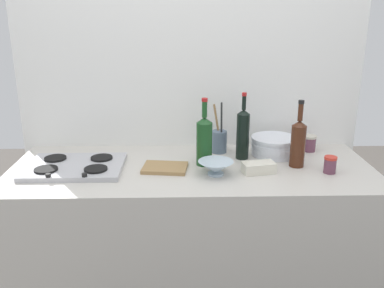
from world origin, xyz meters
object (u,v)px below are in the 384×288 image
(condiment_jar_rear, at_px, (330,165))
(cutting_board, at_px, (165,168))
(plate_stack, at_px, (274,146))
(wine_bottle_mid_left, at_px, (243,133))
(wine_bottle_mid_right, at_px, (298,142))
(mixing_bowl, at_px, (216,167))
(condiment_jar_front, at_px, (309,143))
(stovetop_hob, at_px, (75,166))
(butter_dish, at_px, (259,168))
(wine_bottle_leftmost, at_px, (204,140))
(utensil_crock, at_px, (219,141))

(condiment_jar_rear, bearing_deg, cutting_board, 175.44)
(plate_stack, distance_m, wine_bottle_mid_left, 0.21)
(condiment_jar_rear, bearing_deg, wine_bottle_mid_right, 144.51)
(wine_bottle_mid_right, height_order, mixing_bowl, wine_bottle_mid_right)
(mixing_bowl, distance_m, cutting_board, 0.25)
(wine_bottle_mid_right, relative_size, condiment_jar_front, 3.83)
(plate_stack, distance_m, condiment_jar_front, 0.21)
(stovetop_hob, relative_size, butter_dish, 3.05)
(condiment_jar_rear, bearing_deg, plate_stack, 128.00)
(plate_stack, bearing_deg, mixing_bowl, -140.45)
(condiment_jar_rear, bearing_deg, wine_bottle_leftmost, 167.79)
(cutting_board, bearing_deg, butter_dish, -6.40)
(butter_dish, relative_size, utensil_crock, 0.55)
(mixing_bowl, relative_size, condiment_jar_rear, 2.05)
(plate_stack, bearing_deg, wine_bottle_mid_right, -66.52)
(stovetop_hob, distance_m, condiment_jar_front, 1.25)
(plate_stack, xyz_separation_m, wine_bottle_leftmost, (-0.38, -0.14, 0.08))
(wine_bottle_mid_right, xyz_separation_m, condiment_jar_front, (0.13, 0.23, -0.08))
(wine_bottle_mid_left, relative_size, mixing_bowl, 2.08)
(plate_stack, distance_m, cutting_board, 0.62)
(condiment_jar_front, bearing_deg, cutting_board, -161.38)
(plate_stack, bearing_deg, butter_dish, -116.84)
(wine_bottle_mid_right, xyz_separation_m, mixing_bowl, (-0.41, -0.11, -0.09))
(wine_bottle_mid_right, relative_size, cutting_board, 1.58)
(plate_stack, relative_size, wine_bottle_mid_right, 0.75)
(wine_bottle_mid_left, xyz_separation_m, condiment_jar_rear, (0.39, -0.22, -0.10))
(butter_dish, bearing_deg, wine_bottle_mid_right, 22.28)
(plate_stack, xyz_separation_m, cutting_board, (-0.58, -0.21, -0.04))
(wine_bottle_mid_right, distance_m, mixing_bowl, 0.43)
(plate_stack, bearing_deg, utensil_crock, 170.39)
(butter_dish, xyz_separation_m, cutting_board, (-0.45, 0.05, -0.02))
(utensil_crock, relative_size, condiment_jar_front, 3.21)
(butter_dish, relative_size, condiment_jar_front, 1.75)
(plate_stack, bearing_deg, condiment_jar_front, 16.04)
(stovetop_hob, xyz_separation_m, cutting_board, (0.44, -0.02, -0.00))
(stovetop_hob, xyz_separation_m, wine_bottle_mid_right, (1.10, 0.02, 0.11))
(wine_bottle_leftmost, bearing_deg, stovetop_hob, -175.69)
(condiment_jar_rear, bearing_deg, utensil_crock, 147.74)
(mixing_bowl, xyz_separation_m, utensil_crock, (0.04, 0.33, 0.03))
(wine_bottle_mid_right, bearing_deg, condiment_jar_rear, -35.49)
(plate_stack, xyz_separation_m, wine_bottle_mid_left, (-0.18, -0.05, 0.09))
(mixing_bowl, bearing_deg, condiment_jar_rear, 1.08)
(mixing_bowl, distance_m, butter_dish, 0.21)
(wine_bottle_mid_right, distance_m, utensil_crock, 0.44)
(mixing_bowl, height_order, cutting_board, mixing_bowl)
(cutting_board, bearing_deg, stovetop_hob, 177.68)
(plate_stack, height_order, condiment_jar_rear, plate_stack)
(cutting_board, bearing_deg, wine_bottle_mid_left, 20.99)
(wine_bottle_leftmost, distance_m, condiment_jar_front, 0.63)
(mixing_bowl, relative_size, cutting_board, 0.79)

